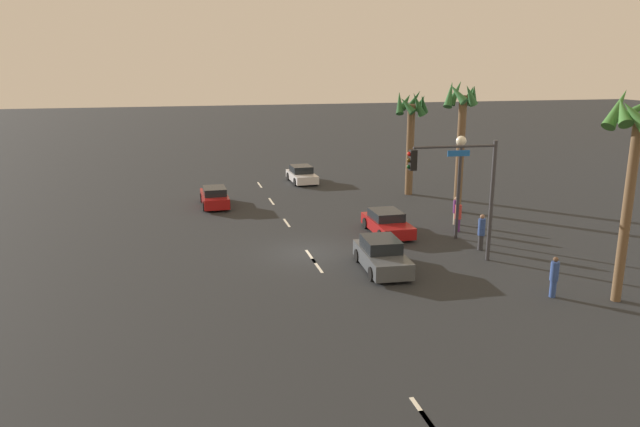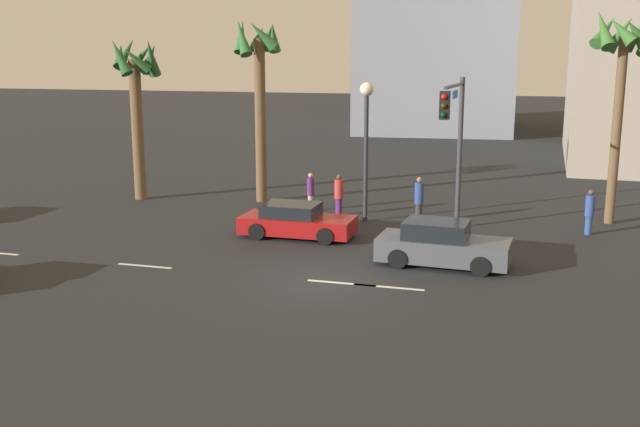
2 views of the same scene
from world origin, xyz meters
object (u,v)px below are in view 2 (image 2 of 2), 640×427
object	(u,v)px
traffic_signal	(455,131)
palm_tree_2	(622,58)
pedestrian_2	(590,211)
pedestrian_3	(339,194)
car_0	(296,221)
car_1	(442,245)
streetlamp	(366,124)
palm_tree_1	(136,85)
palm_tree_0	(258,73)
pedestrian_0	(311,191)
pedestrian_1	(419,199)

from	to	relation	value
traffic_signal	palm_tree_2	size ratio (longest dim) A/B	0.69
pedestrian_2	traffic_signal	bearing A→B (deg)	-161.02
traffic_signal	pedestrian_3	bearing A→B (deg)	154.92
pedestrian_3	car_0	bearing A→B (deg)	-98.35
car_1	streetlamp	world-z (taller)	streetlamp
streetlamp	pedestrian_3	bearing A→B (deg)	150.84
pedestrian_3	palm_tree_1	world-z (taller)	palm_tree_1
palm_tree_0	pedestrian_3	bearing A→B (deg)	-24.95
car_1	palm_tree_2	distance (m)	11.70
car_1	traffic_signal	xyz separation A→B (m)	(-0.12, 4.07, 3.35)
pedestrian_3	palm_tree_0	xyz separation A→B (m)	(-4.40, 2.05, 5.05)
car_0	streetlamp	xyz separation A→B (m)	(1.93, 3.36, 3.45)
pedestrian_0	palm_tree_0	world-z (taller)	palm_tree_0
pedestrian_2	pedestrian_3	bearing A→B (deg)	176.45
streetlamp	palm_tree_2	size ratio (longest dim) A/B	0.66
palm_tree_0	palm_tree_1	world-z (taller)	palm_tree_0
traffic_signal	pedestrian_2	size ratio (longest dim) A/B	3.39
car_0	streetlamp	size ratio (longest dim) A/B	0.75
palm_tree_0	palm_tree_2	bearing A→B (deg)	-1.18
car_1	palm_tree_0	bearing A→B (deg)	138.47
pedestrian_1	pedestrian_3	distance (m)	3.54
pedestrian_3	streetlamp	bearing A→B (deg)	-29.16
streetlamp	car_0	bearing A→B (deg)	-119.89
streetlamp	palm_tree_0	world-z (taller)	palm_tree_0
streetlamp	pedestrian_2	bearing A→B (deg)	0.73
pedestrian_1	traffic_signal	bearing A→B (deg)	-51.71
pedestrian_0	pedestrian_1	distance (m)	5.04
car_1	pedestrian_1	xyz separation A→B (m)	(-1.67, 6.03, 0.33)
pedestrian_3	palm_tree_1	size ratio (longest dim) A/B	0.23
pedestrian_2	palm_tree_1	xyz separation A→B (m)	(-20.22, 1.67, 4.51)
car_1	pedestrian_3	bearing A→B (deg)	128.83
car_1	palm_tree_2	xyz separation A→B (m)	(5.86, 8.17, 5.98)
pedestrian_0	car_0	bearing A→B (deg)	-79.81
traffic_signal	pedestrian_3	size ratio (longest dim) A/B	3.32
pedestrian_0	pedestrian_3	size ratio (longest dim) A/B	0.95
car_0	traffic_signal	distance (m)	6.84
car_0	car_1	size ratio (longest dim) A/B	0.98
car_1	pedestrian_1	size ratio (longest dim) A/B	2.28
car_0	pedestrian_2	size ratio (longest dim) A/B	2.44
car_1	pedestrian_2	world-z (taller)	pedestrian_2
car_1	traffic_signal	size ratio (longest dim) A/B	0.73
streetlamp	palm_tree_2	bearing A→B (deg)	14.25
palm_tree_0	palm_tree_2	distance (m)	15.46
pedestrian_2	palm_tree_1	size ratio (longest dim) A/B	0.23
car_1	pedestrian_0	distance (m)	9.63
pedestrian_1	pedestrian_2	size ratio (longest dim) A/B	1.09
pedestrian_1	palm_tree_0	size ratio (longest dim) A/B	0.23
pedestrian_1	pedestrian_3	world-z (taller)	pedestrian_1
pedestrian_1	pedestrian_3	xyz separation A→B (m)	(-3.51, 0.41, -0.07)
car_1	traffic_signal	bearing A→B (deg)	91.71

